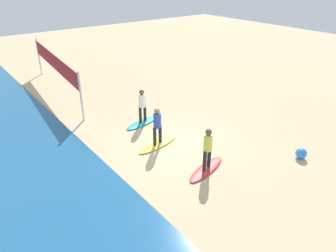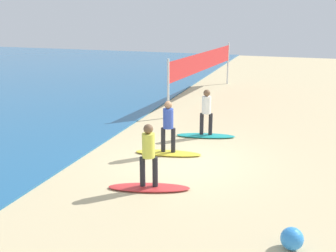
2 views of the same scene
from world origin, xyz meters
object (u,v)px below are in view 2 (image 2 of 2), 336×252
at_px(surfboard_red, 149,187).
at_px(surfboard_yellow, 168,153).
at_px(surfer_red, 149,151).
at_px(volleyball_net, 204,63).
at_px(surfer_yellow, 168,123).
at_px(surfboard_teal, 206,136).
at_px(beach_ball, 292,239).
at_px(surfer_teal, 206,109).

xyz_separation_m(surfboard_red, surfboard_yellow, (2.62, 0.36, 0.00)).
xyz_separation_m(surfer_red, volleyball_net, (11.38, 1.37, 0.75)).
distance_m(surfboard_red, surfer_yellow, 2.83).
xyz_separation_m(surfer_red, surfboard_teal, (4.81, -0.34, -0.99)).
distance_m(surfboard_red, volleyball_net, 11.60).
height_order(surfboard_yellow, volleyball_net, volleyball_net).
xyz_separation_m(surfboard_red, volleyball_net, (11.38, 1.37, 1.74)).
height_order(surfer_yellow, beach_ball, surfer_yellow).
xyz_separation_m(surfer_red, beach_ball, (-1.66, -3.57, -0.82)).
height_order(surfboard_red, surfboard_yellow, same).
xyz_separation_m(surfboard_teal, surfer_teal, (-0.00, 0.00, 0.99)).
bearing_deg(volleyball_net, surfer_red, -173.13).
bearing_deg(surfer_teal, surfboard_red, 176.02).
relative_size(surfboard_red, beach_ball, 4.77).
distance_m(surfboard_yellow, surfboard_teal, 2.30).
distance_m(surfer_red, surfer_teal, 4.83).
relative_size(surfer_red, surfer_teal, 1.00).
bearing_deg(surfer_yellow, surfer_red, -172.18).
bearing_deg(surfer_yellow, surfer_teal, -17.60).
distance_m(surfboard_red, beach_ball, 3.94).
xyz_separation_m(surfer_red, surfer_yellow, (2.62, 0.36, 0.00)).
bearing_deg(volleyball_net, surfer_yellow, -173.41).
bearing_deg(surfboard_red, surfer_yellow, -98.02).
relative_size(surfboard_yellow, surfer_yellow, 1.28).
distance_m(surfboard_teal, beach_ball, 7.24).
relative_size(surfer_red, beach_ball, 3.73).
bearing_deg(surfer_teal, surfboard_teal, -10.62).
height_order(surfboard_yellow, beach_ball, beach_ball).
bearing_deg(surfboard_yellow, surfboard_teal, -116.82).
xyz_separation_m(surfboard_teal, beach_ball, (-6.47, -3.23, 0.17)).
xyz_separation_m(volleyball_net, beach_ball, (-13.04, -4.94, -1.57)).
height_order(surfboard_yellow, surfboard_teal, same).
height_order(surfer_yellow, surfboard_teal, surfer_yellow).
bearing_deg(volleyball_net, surfboard_red, -173.13).
height_order(surfer_red, surfboard_teal, surfer_red).
height_order(surfer_red, surfer_yellow, same).
distance_m(surfboard_yellow, surfer_yellow, 0.99).
bearing_deg(surfer_red, surfboard_yellow, 7.82).
xyz_separation_m(surfboard_yellow, surfer_teal, (2.19, -0.70, 0.99)).
bearing_deg(surfboard_teal, surfer_yellow, 59.80).
distance_m(surfer_red, volleyball_net, 11.49).
bearing_deg(surfer_yellow, beach_ball, -137.46).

